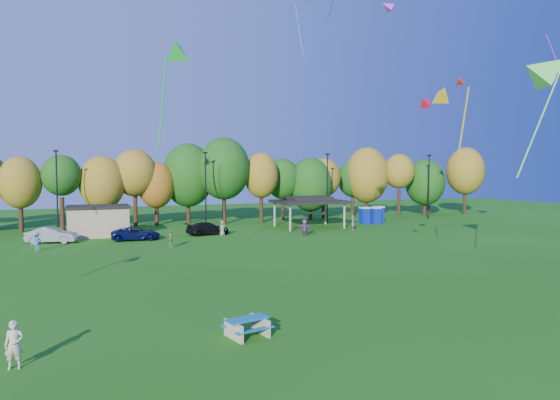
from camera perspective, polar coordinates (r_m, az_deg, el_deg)
name	(u,v)px	position (r m, az deg, el deg)	size (l,w,h in m)	color
ground	(375,337)	(22.20, 10.86, -15.11)	(160.00, 160.00, 0.00)	#19600F
tree_line	(172,178)	(64.09, -12.26, 2.43)	(93.57, 10.55, 11.15)	black
lamp_posts	(206,188)	(59.29, -8.50, 1.41)	(64.50, 0.25, 9.09)	black
utility_building	(98,221)	(56.02, -20.05, -2.24)	(6.30, 4.30, 3.25)	tan
pavilion	(309,201)	(60.43, 3.33, -0.11)	(8.20, 6.20, 3.77)	tan
porta_potties	(373,215)	(66.18, 10.58, -1.69)	(3.75, 2.50, 2.18)	#0B2598
picnic_table	(247,326)	(21.79, -3.78, -14.15)	(2.11, 1.88, 0.79)	tan
kite_flyer	(14,345)	(20.65, -28.11, -14.38)	(0.63, 0.41, 1.73)	beige
car_b	(52,235)	(52.62, -24.63, -3.67)	(1.60, 4.60, 1.51)	gray
car_c	(136,234)	(51.85, -16.15, -3.70)	(2.19, 4.76, 1.32)	#0B1144
car_d	(208,228)	(54.41, -8.25, -3.24)	(1.90, 4.68, 1.36)	black
far_person_0	(171,239)	(46.13, -12.37, -4.34)	(0.95, 0.40, 1.63)	#6E8652
far_person_2	(37,241)	(48.06, -26.06, -4.28)	(1.07, 0.62, 1.66)	#507FB1
far_person_3	(353,223)	(58.61, 8.33, -2.58)	(0.63, 0.41, 1.72)	#A64E91
far_person_4	(305,228)	(52.62, 2.83, -3.17)	(1.71, 0.54, 1.84)	#823887
far_person_5	(222,228)	(53.44, -6.59, -3.20)	(0.80, 0.52, 1.64)	#6B9062
kite_0	(387,6)	(49.67, 12.11, 20.85)	(1.62, 1.42, 1.41)	#FF2AE5
kite_7	(426,102)	(31.42, 16.39, 10.74)	(1.34, 1.23, 1.09)	#FA0D21
kite_8	(178,52)	(34.53, -11.53, 16.28)	(2.53, 4.43, 7.57)	green
kite_9	(443,94)	(35.43, 18.10, 11.43)	(1.88, 3.32, 5.51)	yellow
kite_10	(460,80)	(54.99, 19.88, 12.78)	(1.76, 1.70, 1.39)	red
kite_14	(552,70)	(34.74, 28.67, 12.92)	(4.89, 3.39, 7.99)	#56DC4D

